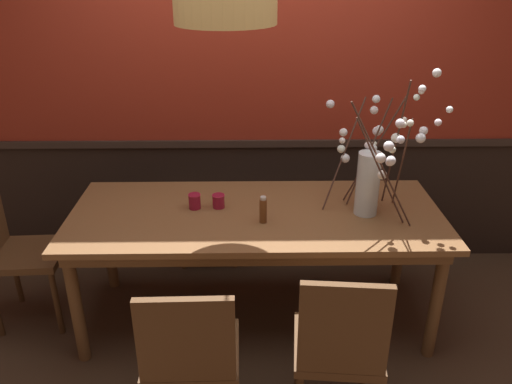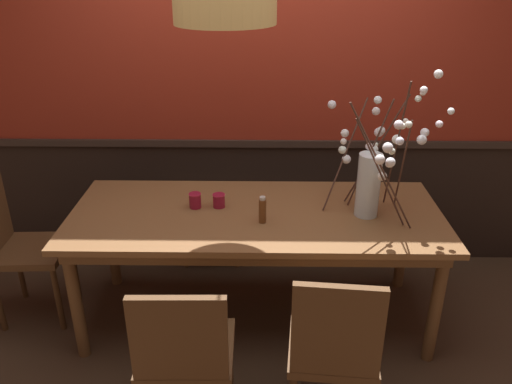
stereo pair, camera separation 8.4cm
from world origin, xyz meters
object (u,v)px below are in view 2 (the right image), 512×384
at_px(chair_far_side_left, 212,187).
at_px(candle_holder_nearer_edge, 195,200).
at_px(chair_near_side_right, 334,347).
at_px(chair_head_west_end, 17,242).
at_px(dining_table, 256,224).
at_px(candle_holder_nearer_center, 219,200).
at_px(vase_with_blossoms, 373,174).
at_px(chair_near_side_left, 185,352).
at_px(condiment_bottle, 262,210).

bearing_deg(chair_far_side_left, candle_holder_nearer_edge, -91.24).
distance_m(chair_near_side_right, chair_head_west_end, 2.05).
xyz_separation_m(dining_table, chair_head_west_end, (-1.48, 0.02, -0.15)).
bearing_deg(candle_holder_nearer_center, vase_with_blossoms, -5.82).
relative_size(chair_far_side_left, candle_holder_nearer_edge, 10.59).
xyz_separation_m(chair_far_side_left, chair_near_side_left, (0.04, -1.74, -0.03)).
bearing_deg(vase_with_blossoms, chair_head_west_end, 178.91).
distance_m(vase_with_blossoms, candle_holder_nearer_edge, 1.05).
xyz_separation_m(candle_holder_nearer_center, candle_holder_nearer_edge, (-0.14, -0.01, 0.00)).
bearing_deg(vase_with_blossoms, chair_near_side_right, -108.98).
height_order(vase_with_blossoms, candle_holder_nearer_center, vase_with_blossoms).
bearing_deg(chair_near_side_right, chair_far_side_left, 112.56).
xyz_separation_m(vase_with_blossoms, candle_holder_nearer_edge, (-1.02, 0.08, -0.21)).
height_order(chair_far_side_left, chair_near_side_left, chair_far_side_left).
xyz_separation_m(chair_near_side_left, candle_holder_nearer_edge, (-0.05, 0.95, 0.30)).
bearing_deg(vase_with_blossoms, condiment_bottle, -170.75).
relative_size(chair_near_side_right, candle_holder_nearer_edge, 10.16).
relative_size(dining_table, chair_near_side_right, 2.34).
distance_m(chair_far_side_left, chair_near_side_left, 1.74).
relative_size(vase_with_blossoms, candle_holder_nearer_edge, 9.20).
bearing_deg(chair_near_side_right, candle_holder_nearer_edge, 128.15).
height_order(chair_near_side_right, condiment_bottle, chair_near_side_right).
height_order(chair_near_side_right, chair_far_side_left, chair_far_side_left).
bearing_deg(dining_table, vase_with_blossoms, -1.91).
bearing_deg(chair_far_side_left, dining_table, -67.65).
height_order(dining_table, chair_near_side_right, chair_near_side_right).
distance_m(dining_table, candle_holder_nearer_center, 0.26).
relative_size(dining_table, candle_holder_nearer_edge, 23.80).
bearing_deg(chair_near_side_left, candle_holder_nearer_center, 84.79).
bearing_deg(candle_holder_nearer_edge, vase_with_blossoms, -4.50).
bearing_deg(candle_holder_nearer_center, chair_near_side_left, -95.21).
bearing_deg(chair_near_side_right, candle_holder_nearer_center, 122.09).
height_order(chair_near_side_right, vase_with_blossoms, vase_with_blossoms).
bearing_deg(condiment_bottle, vase_with_blossoms, 9.25).
bearing_deg(dining_table, candle_holder_nearer_center, 163.11).
distance_m(chair_head_west_end, chair_near_side_left, 1.48).
distance_m(chair_near_side_right, vase_with_blossoms, 1.03).
bearing_deg(condiment_bottle, chair_near_side_right, -66.37).
height_order(chair_far_side_left, candle_holder_nearer_center, chair_far_side_left).
relative_size(chair_near_side_left, condiment_bottle, 5.58).
bearing_deg(condiment_bottle, candle_holder_nearer_center, 143.89).
xyz_separation_m(chair_far_side_left, condiment_bottle, (0.39, -0.97, 0.30)).
height_order(candle_holder_nearer_center, candle_holder_nearer_edge, candle_holder_nearer_edge).
bearing_deg(condiment_bottle, chair_far_side_left, 111.73).
relative_size(candle_holder_nearer_center, condiment_bottle, 0.52).
bearing_deg(chair_near_side_right, chair_head_west_end, 154.19).
height_order(chair_near_side_right, chair_head_west_end, chair_head_west_end).
bearing_deg(condiment_bottle, candle_holder_nearer_edge, 155.77).
height_order(chair_near_side_left, condiment_bottle, condiment_bottle).
distance_m(chair_far_side_left, chair_head_west_end, 1.40).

